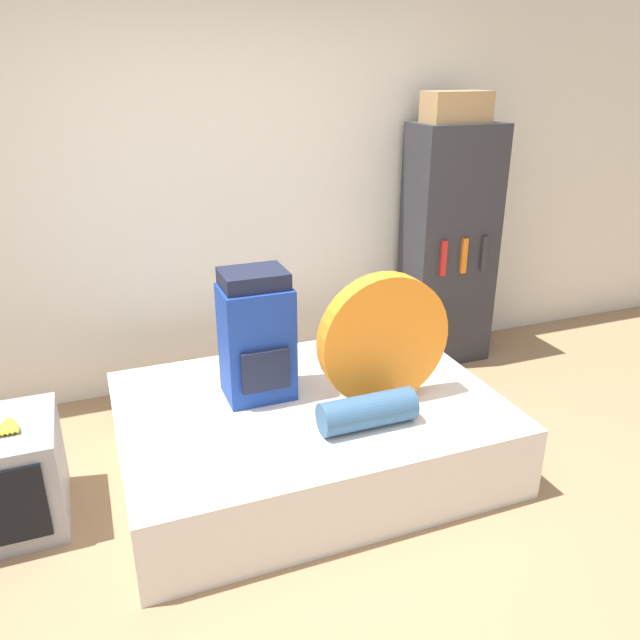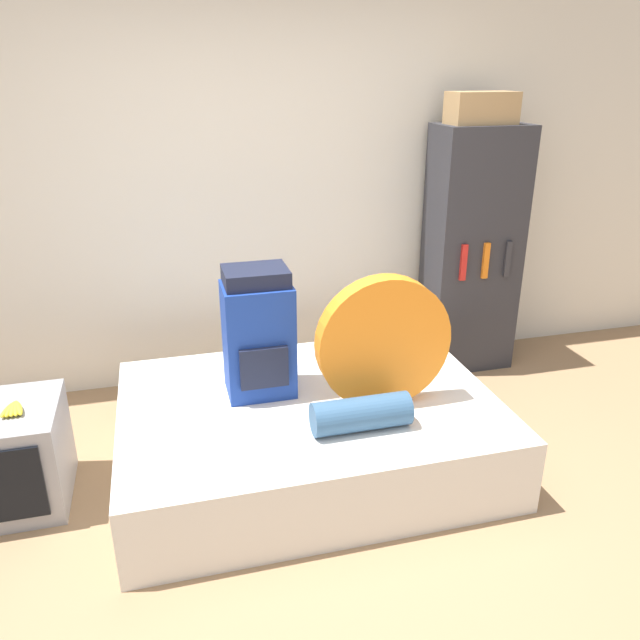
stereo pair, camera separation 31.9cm
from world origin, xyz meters
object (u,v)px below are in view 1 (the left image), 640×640
Objects in this scene: backpack at (257,337)px; cardboard_box at (457,107)px; tent_bag at (383,339)px; sleeping_roll at (367,411)px; bookshelf at (449,247)px.

backpack is 1.63× the size of cardboard_box.
tent_bag is 0.39m from sleeping_roll.
bookshelf is 0.95m from cardboard_box.
bookshelf reaches higher than tent_bag.
bookshelf is at bearing 25.72° from backpack.
tent_bag is at bearing -134.14° from bookshelf.
bookshelf is (1.24, 1.30, 0.37)m from sleeping_roll.
backpack is at bearing -154.28° from bookshelf.
sleeping_roll is 0.29× the size of bookshelf.
tent_bag is 1.44× the size of sleeping_roll.
bookshelf is at bearing 46.50° from sleeping_roll.
tent_bag reaches higher than backpack.
tent_bag is 0.41× the size of bookshelf.
cardboard_box is at bearing 25.60° from backpack.
tent_bag is at bearing -26.08° from backpack.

